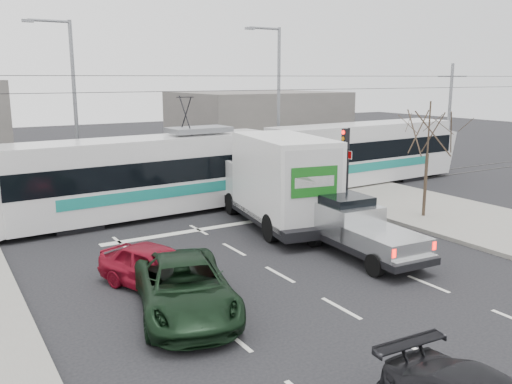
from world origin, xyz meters
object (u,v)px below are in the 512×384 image
navy_pickup (319,203)px  silver_pickup (356,227)px  traffic_signal (346,149)px  street_lamp_far (71,97)px  bare_tree (429,133)px  green_car (185,287)px  box_truck (278,182)px  red_car (156,267)px  tram (268,162)px  street_lamp_near (276,95)px

navy_pickup → silver_pickup: bearing=-85.1°
traffic_signal → street_lamp_far: bearing=138.3°
bare_tree → green_car: size_ratio=0.98×
green_car → silver_pickup: bearing=25.7°
box_truck → street_lamp_far: bearing=126.7°
box_truck → navy_pickup: bearing=-17.1°
box_truck → green_car: 9.13m
street_lamp_far → red_car: 15.81m
silver_pickup → green_car: 7.29m
silver_pickup → green_car: silver_pickup is taller
street_lamp_far → traffic_signal: bearing=-41.7°
tram → green_car: size_ratio=5.04×
bare_tree → street_lamp_near: bearing=91.4°
box_truck → bare_tree: bearing=-11.4°
street_lamp_far → box_truck: street_lamp_far is taller
street_lamp_near → green_car: bearing=-130.3°
traffic_signal → tram: 4.11m
tram → red_car: tram is taller
green_car → street_lamp_far: bearing=100.7°
bare_tree → tram: bearing=116.7°
tram → green_car: tram is taller
silver_pickup → street_lamp_near: bearing=71.3°
green_car → box_truck: bearing=55.7°
tram → navy_pickup: tram is taller
silver_pickup → box_truck: box_truck is taller
street_lamp_near → green_car: size_ratio=1.76×
green_car → tram: bearing=63.5°
traffic_signal → green_car: (-11.88, -7.52, -2.03)m
bare_tree → street_lamp_near: size_ratio=0.56×
navy_pickup → bare_tree: bearing=4.4°
traffic_signal → bare_tree: bearing=-74.2°
tram → silver_pickup: (-2.25, -9.31, -0.88)m
traffic_signal → green_car: traffic_signal is taller
red_car → box_truck: bearing=8.5°
navy_pickup → red_car: bearing=-135.7°
box_truck → navy_pickup: box_truck is taller
street_lamp_near → navy_pickup: bearing=-113.4°
traffic_signal → navy_pickup: 4.58m
green_car → navy_pickup: bearing=46.1°
bare_tree → street_lamp_far: size_ratio=0.56×
bare_tree → green_car: bare_tree is taller
green_car → red_car: bearing=106.5°
bare_tree → street_lamp_far: 17.97m
silver_pickup → navy_pickup: (1.27, 3.75, -0.04)m
navy_pickup → green_car: size_ratio=0.94×
traffic_signal → tram: bearing=128.0°
silver_pickup → box_truck: 4.65m
tram → silver_pickup: tram is taller
bare_tree → traffic_signal: size_ratio=1.39×
bare_tree → red_car: bearing=-172.9°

